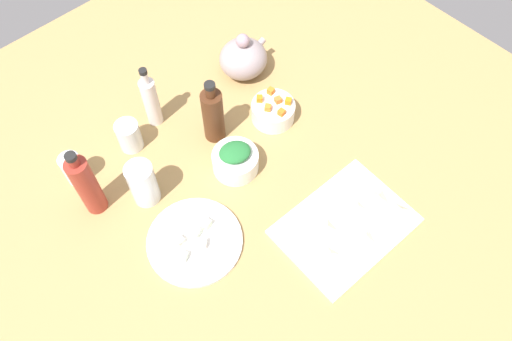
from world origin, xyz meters
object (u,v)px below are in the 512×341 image
at_px(bowl_greens, 235,161).
at_px(bottle_0, 151,101).
at_px(bowl_carrots, 273,111).
at_px(bottle_2, 87,185).
at_px(cutting_board, 345,226).
at_px(plate_tofu, 195,241).
at_px(teapot, 243,58).
at_px(bottle_1, 213,115).
at_px(drinking_glass_1, 73,169).
at_px(drinking_glass_2, 143,183).
at_px(drinking_glass_0, 129,136).

xyz_separation_m(bowl_greens, bottle_0, (-0.06, 0.29, 0.06)).
bearing_deg(bowl_carrots, bottle_0, 138.85).
bearing_deg(bottle_2, cutting_board, -48.30).
xyz_separation_m(cutting_board, plate_tofu, (-0.32, 0.24, 0.00)).
relative_size(teapot, bottle_1, 0.75).
distance_m(bowl_carrots, bottle_2, 0.57).
distance_m(teapot, bottle_0, 0.33).
height_order(plate_tofu, teapot, teapot).
distance_m(plate_tofu, drinking_glass_1, 0.39).
bearing_deg(drinking_glass_2, bottle_2, 148.86).
distance_m(cutting_board, drinking_glass_2, 0.55).
xyz_separation_m(bowl_carrots, drinking_glass_2, (-0.44, 0.04, 0.04)).
bearing_deg(bottle_1, bowl_greens, -103.90).
xyz_separation_m(plate_tofu, bowl_carrots, (0.43, 0.16, 0.02)).
bearing_deg(bottle_2, drinking_glass_0, 27.93).
relative_size(bottle_0, drinking_glass_1, 2.23).
bearing_deg(drinking_glass_2, bowl_greens, -21.44).
xyz_separation_m(drinking_glass_1, drinking_glass_2, (0.11, -0.18, 0.02)).
xyz_separation_m(cutting_board, drinking_glass_2, (-0.33, 0.43, 0.07)).
relative_size(bottle_1, drinking_glass_0, 2.37).
bearing_deg(drinking_glass_2, bowl_carrots, -4.79).
xyz_separation_m(cutting_board, bowl_carrots, (0.11, 0.39, 0.02)).
bearing_deg(drinking_glass_0, bottle_0, 14.06).
bearing_deg(drinking_glass_1, bowl_greens, -38.25).
xyz_separation_m(teapot, bottle_0, (-0.33, 0.03, 0.03)).
distance_m(plate_tofu, bottle_1, 0.36).
xyz_separation_m(cutting_board, bottle_2, (-0.45, 0.50, 0.10)).
xyz_separation_m(bowl_greens, drinking_glass_0, (-0.17, 0.26, 0.02)).
relative_size(bowl_greens, drinking_glass_2, 0.92).
distance_m(bowl_greens, bottle_1, 0.15).
xyz_separation_m(bottle_0, drinking_glass_1, (-0.28, -0.02, -0.04)).
relative_size(bowl_carrots, bottle_1, 0.58).
bearing_deg(teapot, bowl_greens, -135.63).
distance_m(bowl_greens, drinking_glass_0, 0.31).
height_order(cutting_board, bowl_greens, bowl_greens).
bearing_deg(plate_tofu, drinking_glass_2, 92.62).
height_order(bowl_carrots, teapot, teapot).
height_order(plate_tofu, bowl_carrots, bowl_carrots).
relative_size(teapot, drinking_glass_1, 1.72).
height_order(plate_tofu, bottle_2, bottle_2).
bearing_deg(bottle_1, drinking_glass_0, 146.09).
bearing_deg(drinking_glass_0, bowl_carrots, -28.95).
distance_m(teapot, bottle_2, 0.63).
height_order(plate_tofu, drinking_glass_1, drinking_glass_1).
relative_size(bowl_greens, drinking_glass_0, 1.38).
bearing_deg(bottle_1, plate_tofu, -139.17).
xyz_separation_m(plate_tofu, bottle_1, (0.26, 0.23, 0.09)).
distance_m(plate_tofu, bowl_greens, 0.25).
bearing_deg(drinking_glass_2, plate_tofu, -87.38).
height_order(plate_tofu, bowl_greens, bowl_greens).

